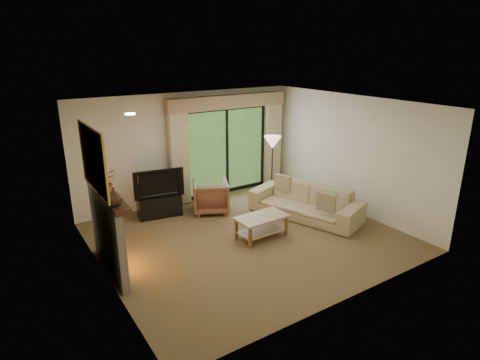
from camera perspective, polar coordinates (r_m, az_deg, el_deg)
floor at (r=7.99m, az=1.18°, el=-8.08°), size 5.50×5.50×0.00m
ceiling at (r=7.22m, az=1.32°, el=10.73°), size 5.50×5.50×0.00m
wall_back at (r=9.60m, az=-7.20°, el=4.60°), size 5.00×0.00×5.00m
wall_front at (r=5.75m, az=15.47°, el=-5.48°), size 5.00×0.00×5.00m
wall_left at (r=6.46m, az=-19.40°, el=-3.21°), size 0.00×5.00×5.00m
wall_right at (r=9.28m, az=15.46°, el=3.60°), size 0.00×5.00×5.00m
fireplace at (r=6.90m, az=-18.31°, el=-7.26°), size 0.24×1.70×1.37m
mirror at (r=6.46m, az=-20.15°, el=2.79°), size 0.07×1.45×1.02m
sliding_door at (r=10.07m, az=-1.91°, el=4.21°), size 2.26×0.10×2.16m
curtain_left at (r=9.34m, az=-8.67°, el=3.52°), size 0.45×0.18×2.35m
curtain_right at (r=10.70m, az=4.62°, el=5.56°), size 0.45×0.18×2.35m
cornice at (r=9.76m, az=-1.70°, el=11.06°), size 3.20×0.24×0.32m
media_console at (r=9.04m, az=-11.39°, el=-3.60°), size 0.99×0.57×0.47m
tv at (r=8.86m, az=-11.61°, el=-0.32°), size 1.09×0.32×0.62m
armchair at (r=9.08m, az=-4.21°, el=-2.31°), size 1.04×1.05×0.72m
sofa at (r=8.88m, az=9.31°, el=-3.07°), size 1.70×2.59×0.70m
pillow_near at (r=8.28m, az=12.19°, el=-3.12°), size 0.22×0.39×0.38m
pillow_far at (r=9.24m, az=6.13°, el=-0.50°), size 0.23×0.41×0.40m
coffee_table at (r=7.88m, az=3.08°, el=-6.68°), size 1.03×0.59×0.45m
floor_lamp at (r=9.78m, az=4.56°, el=1.77°), size 0.50×0.50×1.55m
vase at (r=6.09m, az=-17.49°, el=-2.24°), size 0.32×0.32×0.27m
branches at (r=6.46m, az=-18.66°, el=-0.30°), size 0.50×0.47×0.45m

